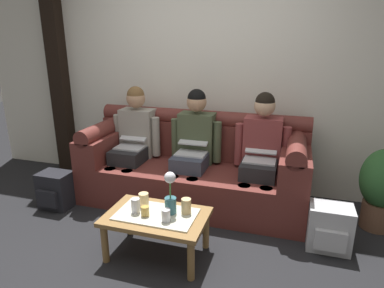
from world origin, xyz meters
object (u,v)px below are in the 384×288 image
person_left (134,138)px  flower_vase (170,195)px  person_middle (194,143)px  cup_far_center (166,215)px  potted_plant (382,186)px  couch (194,168)px  backpack_right (330,228)px  cup_far_left (144,200)px  cup_far_right (186,206)px  coffee_table (157,220)px  cup_near_left (145,211)px  cup_near_right (136,205)px  person_right (261,149)px  backpack_left (56,190)px

person_left → flower_vase: size_ratio=3.45×
person_middle → cup_far_center: 1.15m
potted_plant → cup_far_center: bearing=-147.5°
couch → backpack_right: (1.36, -0.54, -0.18)m
cup_far_left → cup_far_right: cup_far_right is taller
coffee_table → backpack_right: (1.36, 0.51, -0.12)m
cup_far_center → backpack_right: cup_far_center is taller
couch → flower_vase: couch is taller
cup_near_left → potted_plant: size_ratio=0.10×
cup_far_left → backpack_right: (1.51, 0.42, -0.24)m
couch → cup_near_right: couch is taller
backpack_right → cup_near_left: bearing=-158.6°
cup_far_right → backpack_right: (1.13, 0.43, -0.25)m
person_left → person_right: same height
potted_plant → backpack_left: bearing=-170.1°
couch → person_left: (-0.70, -0.00, 0.29)m
flower_vase → cup_far_center: bearing=-85.1°
couch → cup_near_left: (-0.07, -1.10, 0.05)m
coffee_table → potted_plant: size_ratio=1.05×
cup_near_left → couch: bearing=86.3°
couch → backpack_right: couch is taller
cup_far_left → couch: bearing=81.4°
coffee_table → backpack_left: size_ratio=2.12×
cup_far_center → potted_plant: potted_plant is taller
couch → person_left: person_left is taller
cup_near_left → cup_near_right: bearing=165.1°
person_right → cup_far_left: bearing=-131.6°
cup_near_right → backpack_right: (1.53, 0.54, -0.24)m
cup_far_center → backpack_left: size_ratio=0.26×
cup_near_left → person_right: bearing=54.7°
potted_plant → person_left: bearing=179.1°
person_right → backpack_left: person_right is taller
couch → backpack_left: bearing=-156.0°
backpack_left → cup_far_left: bearing=-16.8°
person_right → potted_plant: 1.14m
person_middle → backpack_left: person_middle is taller
cup_near_right → cup_far_left: cup_near_right is taller
couch → person_right: size_ratio=1.93×
flower_vase → cup_far_center: 0.17m
couch → potted_plant: couch is taller
flower_vase → cup_near_right: (-0.27, -0.08, -0.10)m
cup_far_right → backpack_right: bearing=20.6°
flower_vase → potted_plant: potted_plant is taller
couch → flower_vase: 1.02m
flower_vase → cup_near_right: bearing=-164.5°
coffee_table → backpack_left: 1.42m
person_right → coffee_table: person_right is taller
cup_far_left → backpack_right: bearing=15.7°
couch → cup_far_right: bearing=-76.7°
cup_far_center → cup_far_left: cup_far_left is taller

